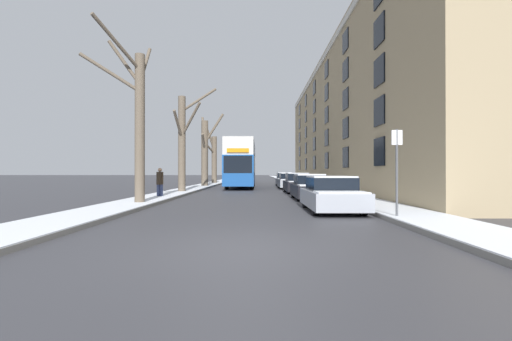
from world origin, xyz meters
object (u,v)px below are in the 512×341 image
parked_car_0 (331,195)px  parked_car_4 (284,180)px  bare_tree_left_1 (183,141)px  parked_car_2 (297,184)px  parked_car_1 (310,188)px  parked_car_3 (289,181)px  pedestrian_left_sidewalk (160,182)px  street_sign_post (397,169)px  bare_tree_left_3 (214,157)px  oncoming_van (246,174)px  double_decker_bus (241,162)px  bare_tree_left_0 (137,119)px  bare_tree_left_2 (205,151)px

parked_car_0 → parked_car_4: (0.00, 23.15, 0.04)m
bare_tree_left_1 → parked_car_2: bare_tree_left_1 is taller
parked_car_1 → parked_car_3: bearing=90.0°
parked_car_1 → pedestrian_left_sidewalk: 8.10m
pedestrian_left_sidewalk → parked_car_3: bearing=50.0°
parked_car_1 → pedestrian_left_sidewalk: (-8.09, 0.27, 0.30)m
parked_car_3 → street_sign_post: size_ratio=1.58×
parked_car_0 → parked_car_3: size_ratio=0.96×
bare_tree_left_3 → parked_car_3: size_ratio=1.69×
oncoming_van → street_sign_post: street_sign_post is taller
parked_car_2 → parked_car_3: bearing=90.0°
bare_tree_left_3 → oncoming_van: bearing=39.4°
parked_car_4 → street_sign_post: size_ratio=1.54×
parked_car_1 → oncoming_van: 27.03m
double_decker_bus → parked_car_1: size_ratio=2.77×
bare_tree_left_1 → street_sign_post: (9.29, -13.23, -2.07)m
bare_tree_left_0 → bare_tree_left_1: (0.08, 8.63, -0.12)m
bare_tree_left_2 → parked_car_0: 21.70m
parked_car_3 → street_sign_post: street_sign_post is taller
bare_tree_left_1 → street_sign_post: bare_tree_left_1 is taller
parked_car_1 → parked_car_2: 5.88m
parked_car_3 → bare_tree_left_0: bearing=-117.2°
bare_tree_left_0 → street_sign_post: size_ratio=2.71×
bare_tree_left_2 → parked_car_4: bare_tree_left_2 is taller
parked_car_4 → double_decker_bus: bearing=-138.0°
oncoming_van → street_sign_post: (5.72, -34.72, 0.39)m
parked_car_3 → oncoming_van: oncoming_van is taller
bare_tree_left_3 → parked_car_3: bare_tree_left_3 is taller
bare_tree_left_0 → parked_car_2: size_ratio=1.65×
parked_car_2 → street_sign_post: size_ratio=1.64×
pedestrian_left_sidewalk → street_sign_post: 12.62m
parked_car_3 → street_sign_post: bearing=-86.1°
bare_tree_left_1 → parked_car_4: bare_tree_left_1 is taller
bare_tree_left_2 → bare_tree_left_1: bearing=-90.3°
oncoming_van → double_decker_bus: bearing=-90.0°
bare_tree_left_1 → oncoming_van: 21.93m
double_decker_bus → bare_tree_left_1: bearing=-112.4°
parked_car_2 → oncoming_van: bearing=101.8°
parked_car_4 → street_sign_post: street_sign_post is taller
bare_tree_left_0 → parked_car_1: (8.00, 3.46, -3.12)m
double_decker_bus → parked_car_3: size_ratio=2.61×
parked_car_4 → bare_tree_left_3: bearing=145.1°
bare_tree_left_3 → pedestrian_left_sidewalk: size_ratio=4.32×
bare_tree_left_0 → parked_car_1: size_ratio=1.82×
oncoming_van → street_sign_post: bearing=-80.6°
oncoming_van → bare_tree_left_0: bearing=-96.9°
bare_tree_left_0 → street_sign_post: (9.38, -4.60, -2.19)m
bare_tree_left_3 → parked_car_2: size_ratio=1.63×
bare_tree_left_2 → double_decker_bus: 3.78m
bare_tree_left_2 → parked_car_0: bare_tree_left_2 is taller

